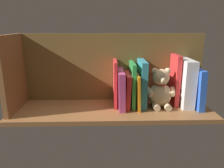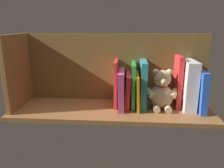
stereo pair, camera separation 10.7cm
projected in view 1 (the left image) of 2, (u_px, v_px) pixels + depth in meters
ground_plane at (112, 110)px, 110.68cm from camera, size 100.18×31.67×2.20cm
shelf_back_panel at (111, 67)px, 118.57cm from camera, size 100.18×1.50×36.77cm
shelf_side_divider at (13, 73)px, 104.13cm from camera, size 2.40×25.67×36.77cm
book_0 at (195, 87)px, 111.14cm from camera, size 3.75×20.22×20.28cm
dictionary_thick_white at (185, 83)px, 111.60cm from camera, size 5.82×17.65×24.24cm
book_1 at (175, 80)px, 113.51cm from camera, size 2.27×13.06×26.28cm
teddy_bear at (160, 90)px, 109.96cm from camera, size 16.52×12.85×20.35cm
book_2 at (142, 83)px, 111.40cm from camera, size 3.05×17.08×23.76cm
book_3 at (137, 90)px, 111.05cm from camera, size 1.85×19.39×17.53cm
book_4 at (132, 84)px, 111.54cm from camera, size 1.90×16.82×22.65cm
book_5 at (127, 90)px, 111.70cm from camera, size 2.87×17.86×17.24cm
book_6 at (121, 89)px, 110.40cm from camera, size 3.40×19.85×19.06cm
book_7 at (115, 83)px, 111.93cm from camera, size 1.52×15.23×23.65cm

